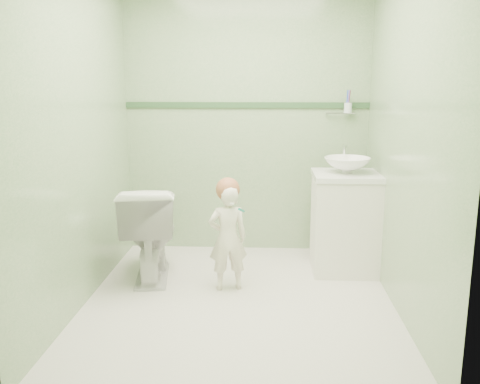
{
  "coord_description": "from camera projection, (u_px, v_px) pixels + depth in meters",
  "views": [
    {
      "loc": [
        0.19,
        -3.44,
        1.55
      ],
      "look_at": [
        0.0,
        0.15,
        0.78
      ],
      "focal_mm": 38.43,
      "sensor_mm": 36.0,
      "label": 1
    }
  ],
  "objects": [
    {
      "name": "ground",
      "position": [
        239.0,
        302.0,
        3.7
      ],
      "size": [
        2.5,
        2.5,
        0.0
      ],
      "primitive_type": "plane",
      "color": "silver",
      "rests_on": "ground"
    },
    {
      "name": "room_shell",
      "position": [
        239.0,
        136.0,
        3.45
      ],
      "size": [
        2.5,
        2.54,
        2.4
      ],
      "color": "#82AB79",
      "rests_on": "ground"
    },
    {
      "name": "trim_stripe",
      "position": [
        246.0,
        105.0,
        4.62
      ],
      "size": [
        2.2,
        0.02,
        0.05
      ],
      "primitive_type": "cube",
      "color": "#2F5330",
      "rests_on": "room_shell"
    },
    {
      "name": "vanity",
      "position": [
        345.0,
        224.0,
        4.25
      ],
      "size": [
        0.52,
        0.5,
        0.8
      ],
      "primitive_type": "cube",
      "color": "white",
      "rests_on": "ground"
    },
    {
      "name": "counter",
      "position": [
        347.0,
        175.0,
        4.17
      ],
      "size": [
        0.54,
        0.52,
        0.04
      ],
      "primitive_type": "cube",
      "color": "white",
      "rests_on": "vanity"
    },
    {
      "name": "basin",
      "position": [
        347.0,
        165.0,
        4.15
      ],
      "size": [
        0.37,
        0.37,
        0.13
      ],
      "primitive_type": "imported",
      "color": "white",
      "rests_on": "counter"
    },
    {
      "name": "faucet",
      "position": [
        344.0,
        152.0,
        4.31
      ],
      "size": [
        0.03,
        0.13,
        0.18
      ],
      "color": "silver",
      "rests_on": "counter"
    },
    {
      "name": "cup_holder",
      "position": [
        347.0,
        108.0,
        4.53
      ],
      "size": [
        0.26,
        0.07,
        0.21
      ],
      "color": "silver",
      "rests_on": "room_shell"
    },
    {
      "name": "toilet",
      "position": [
        150.0,
        231.0,
        4.1
      ],
      "size": [
        0.53,
        0.8,
        0.77
      ],
      "primitive_type": "imported",
      "rotation": [
        0.0,
        0.0,
        3.29
      ],
      "color": "white",
      "rests_on": "ground"
    },
    {
      "name": "toddler",
      "position": [
        228.0,
        238.0,
        3.86
      ],
      "size": [
        0.33,
        0.26,
        0.81
      ],
      "primitive_type": "imported",
      "rotation": [
        0.0,
        0.0,
        3.38
      ],
      "color": "silver",
      "rests_on": "ground"
    },
    {
      "name": "hair_cap",
      "position": [
        228.0,
        189.0,
        3.81
      ],
      "size": [
        0.18,
        0.18,
        0.18
      ],
      "primitive_type": "sphere",
      "color": "#A2603E",
      "rests_on": "toddler"
    },
    {
      "name": "teal_toothbrush",
      "position": [
        240.0,
        210.0,
        3.7
      ],
      "size": [
        0.11,
        0.14,
        0.08
      ],
      "color": "#088477",
      "rests_on": "toddler"
    }
  ]
}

